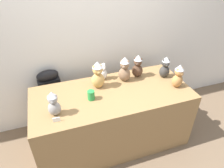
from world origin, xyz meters
name	(u,v)px	position (x,y,z in m)	size (l,w,h in m)	color
ground_plane	(118,153)	(0.00, 0.00, 0.00)	(10.00, 10.00, 0.00)	brown
wall_back	(95,32)	(0.00, 0.92, 1.30)	(7.00, 0.08, 2.60)	silver
display_table	(112,117)	(0.00, 0.25, 0.40)	(1.87, 0.83, 0.79)	olive
instrument_case	(52,99)	(-0.68, 0.80, 0.46)	(0.29, 0.16, 0.92)	black
teddy_bear_ash	(54,104)	(-0.66, 0.08, 0.93)	(0.14, 0.12, 0.28)	gray
teddy_bear_mocha	(125,69)	(0.23, 0.45, 0.95)	(0.19, 0.19, 0.33)	#7F6047
teddy_bear_honey	(98,75)	(-0.12, 0.41, 0.96)	(0.17, 0.15, 0.35)	tan
teddy_bear_charcoal	(165,67)	(0.75, 0.36, 0.93)	(0.14, 0.13, 0.29)	#383533
teddy_bear_caramel	(178,76)	(0.78, 0.11, 0.94)	(0.16, 0.14, 0.30)	#B27A42
teddy_bear_cocoa	(138,66)	(0.43, 0.48, 0.94)	(0.18, 0.17, 0.31)	#4C3323
teddy_bear_snow	(103,72)	(-0.02, 0.56, 0.90)	(0.14, 0.13, 0.22)	white
party_cup_green	(91,95)	(-0.26, 0.21, 0.85)	(0.08, 0.08, 0.11)	#238C3D
name_card_front_left	(56,120)	(-0.66, -0.03, 0.82)	(0.07, 0.01, 0.05)	white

